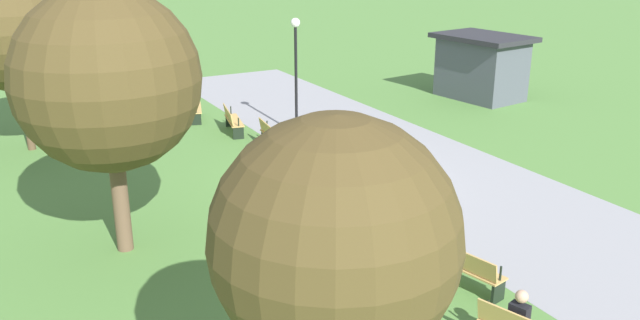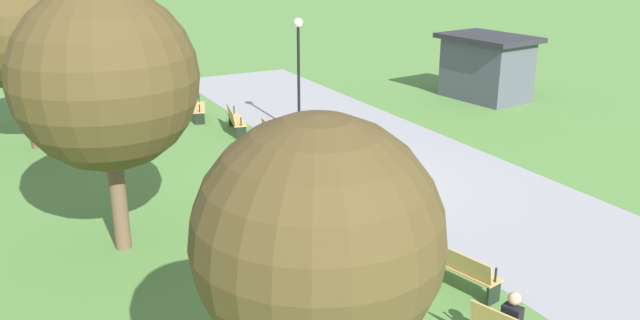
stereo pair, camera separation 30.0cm
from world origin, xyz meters
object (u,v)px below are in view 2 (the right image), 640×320
Objects in this scene: bench_1 at (235,119)px; bench_5 at (404,218)px; bench_4 at (357,182)px; kiosk at (486,67)px; bench_3 at (314,156)px; tree_0 at (318,242)px; tree_1 at (18,27)px; bench_6 at (457,267)px; tree_2 at (106,80)px; bench_2 at (274,136)px; bench_0 at (197,107)px; lamp_post at (298,55)px.

bench_5 is at bearing 14.82° from bench_1.
bench_4 is 0.43× the size of kiosk.
bench_3 is 0.36× the size of tree_0.
tree_1 is at bearing -129.01° from bench_3.
bench_6 is at bearing -2.45° from bench_3.
tree_2 is 18.45m from kiosk.
tree_2 is at bearing -92.67° from bench_4.
bench_4 is at bearing 9.88° from bench_2.
kiosk is at bearing 108.93° from bench_2.
bench_0 is at bearing 177.50° from bench_5.
kiosk is (-12.08, 11.33, 0.92)m from bench_6.
kiosk is (-4.69, 10.69, 0.92)m from bench_3.
tree_1 is (-13.71, -6.51, 3.50)m from bench_6.
tree_1 is (-8.80, -7.15, 3.50)m from bench_4.
bench_4 is 0.98× the size of bench_6.
bench_3 and bench_6 have the same top height.
tree_1 is (-11.27, -6.94, 3.50)m from bench_5.
bench_2 is 1.02× the size of bench_4.
kiosk is at bearing 116.16° from bench_3.
bench_2 is at bearing -172.61° from bench_3.
tree_0 is at bearing -36.30° from bench_4.
tree_0 is at bearing 5.15° from tree_2.
lamp_post is at bearing 136.01° from bench_2.
bench_4 is 2.48m from bench_5.
tree_1 reaches higher than bench_2.
bench_6 is (2.44, -0.42, 0.00)m from bench_5.
bench_1 is 1.02× the size of bench_4.
bench_4 is at bearing 2.47° from bench_3.
bench_5 is (4.95, -0.21, 0.00)m from bench_3.
bench_6 is at bearing 4.96° from bench_2.
bench_3 is at bearing 19.75° from bench_1.
lamp_post reaches higher than bench_1.
bench_4 is at bearing -11.95° from lamp_post.
bench_1 and bench_4 have the same top height.
bench_4 is (4.95, 0.21, 0.00)m from bench_2.
bench_1 is 1.01× the size of bench_5.
bench_1 is 0.37× the size of tree_0.
tree_1 is at bearing -174.09° from tree_0.
bench_2 is 11.17m from kiosk.
kiosk is (1.63, 17.84, -2.58)m from tree_1.
bench_5 is at bearing 0.01° from bench_3.
tree_2 is (8.78, 1.02, -0.12)m from tree_1.
bench_5 is at bearing 137.13° from tree_0.
bench_2 is 8.41m from tree_2.
bench_3 is 2.48m from bench_4.
bench_2 is 14.33m from tree_0.
bench_3 is 12.23m from tree_0.
kiosk reaches higher than bench_3.
bench_1 and bench_6 have the same top height.
bench_0 is at bearing -144.69° from lamp_post.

